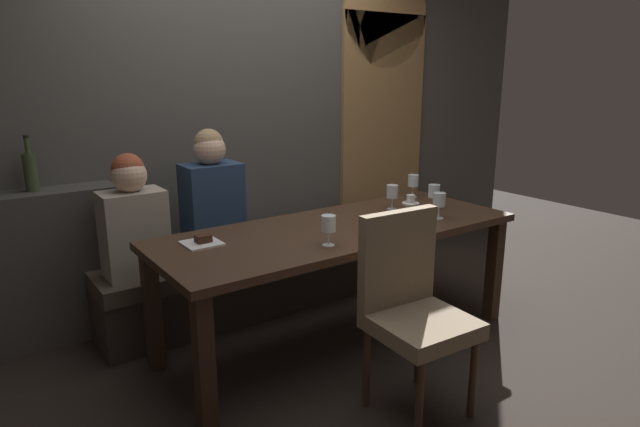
# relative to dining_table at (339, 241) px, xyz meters

# --- Properties ---
(ground) EXTENTS (9.00, 9.00, 0.00)m
(ground) POSITION_rel_dining_table_xyz_m (0.00, 0.00, -0.65)
(ground) COLOR black
(back_wall_tiled) EXTENTS (6.00, 0.12, 3.00)m
(back_wall_tiled) POSITION_rel_dining_table_xyz_m (0.00, 1.22, 0.85)
(back_wall_tiled) COLOR #4C4944
(back_wall_tiled) RESTS_ON ground
(arched_door) EXTENTS (0.90, 0.05, 2.55)m
(arched_door) POSITION_rel_dining_table_xyz_m (1.35, 1.15, 0.71)
(arched_door) COLOR olive
(arched_door) RESTS_ON ground
(back_counter) EXTENTS (1.10, 0.28, 0.95)m
(back_counter) POSITION_rel_dining_table_xyz_m (-1.55, 1.04, -0.18)
(back_counter) COLOR #413E3A
(back_counter) RESTS_ON ground
(dining_table) EXTENTS (2.20, 0.84, 0.74)m
(dining_table) POSITION_rel_dining_table_xyz_m (0.00, 0.00, 0.00)
(dining_table) COLOR #342217
(dining_table) RESTS_ON ground
(banquette_bench) EXTENTS (2.50, 0.44, 0.45)m
(banquette_bench) POSITION_rel_dining_table_xyz_m (0.00, 0.70, -0.42)
(banquette_bench) COLOR #312A23
(banquette_bench) RESTS_ON ground
(chair_near_side) EXTENTS (0.47, 0.47, 0.98)m
(chair_near_side) POSITION_rel_dining_table_xyz_m (-0.11, -0.72, -0.09)
(chair_near_side) COLOR #3D281C
(chair_near_side) RESTS_ON ground
(diner_redhead) EXTENTS (0.36, 0.24, 0.73)m
(diner_redhead) POSITION_rel_dining_table_xyz_m (-1.00, 0.68, 0.14)
(diner_redhead) COLOR #9E9384
(diner_redhead) RESTS_ON banquette_bench
(diner_bearded) EXTENTS (0.36, 0.24, 0.83)m
(diner_bearded) POSITION_rel_dining_table_xyz_m (-0.48, 0.71, 0.19)
(diner_bearded) COLOR navy
(diner_bearded) RESTS_ON banquette_bench
(wine_bottle_pale_label) EXTENTS (0.08, 0.08, 0.33)m
(wine_bottle_pale_label) POSITION_rel_dining_table_xyz_m (-1.45, 1.06, 0.42)
(wine_bottle_pale_label) COLOR #384728
(wine_bottle_pale_label) RESTS_ON back_counter
(wine_glass_near_right) EXTENTS (0.08, 0.08, 0.16)m
(wine_glass_near_right) POSITION_rel_dining_table_xyz_m (0.77, -0.02, 0.20)
(wine_glass_near_right) COLOR silver
(wine_glass_near_right) RESTS_ON dining_table
(wine_glass_far_right) EXTENTS (0.08, 0.08, 0.16)m
(wine_glass_far_right) POSITION_rel_dining_table_xyz_m (0.61, -0.21, 0.20)
(wine_glass_far_right) COLOR silver
(wine_glass_far_right) RESTS_ON dining_table
(wine_glass_far_left) EXTENTS (0.08, 0.08, 0.16)m
(wine_glass_far_left) POSITION_rel_dining_table_xyz_m (-0.26, -0.25, 0.20)
(wine_glass_far_left) COLOR silver
(wine_glass_far_left) RESTS_ON dining_table
(wine_glass_near_left) EXTENTS (0.08, 0.08, 0.16)m
(wine_glass_near_left) POSITION_rel_dining_table_xyz_m (0.54, 0.13, 0.20)
(wine_glass_near_left) COLOR silver
(wine_glass_near_left) RESTS_ON dining_table
(wine_glass_center_back) EXTENTS (0.08, 0.08, 0.16)m
(wine_glass_center_back) POSITION_rel_dining_table_xyz_m (0.91, 0.31, 0.20)
(wine_glass_center_back) COLOR silver
(wine_glass_center_back) RESTS_ON dining_table
(espresso_cup) EXTENTS (0.12, 0.12, 0.06)m
(espresso_cup) POSITION_rel_dining_table_xyz_m (0.75, 0.16, 0.11)
(espresso_cup) COLOR white
(espresso_cup) RESTS_ON dining_table
(dessert_plate) EXTENTS (0.19, 0.19, 0.05)m
(dessert_plate) POSITION_rel_dining_table_xyz_m (-0.79, 0.16, 0.10)
(dessert_plate) COLOR white
(dessert_plate) RESTS_ON dining_table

